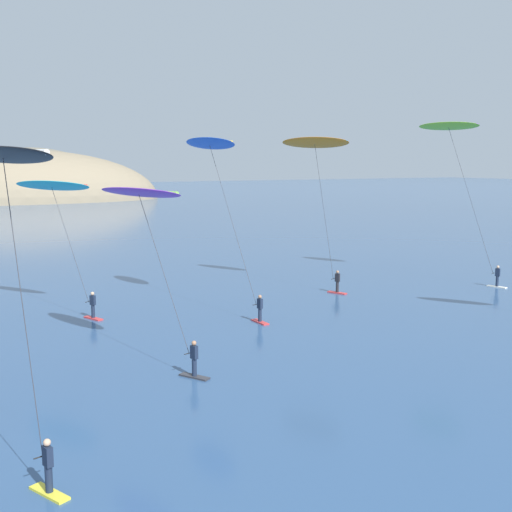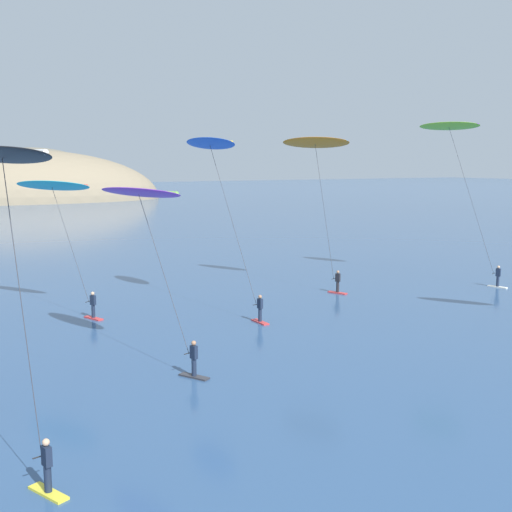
# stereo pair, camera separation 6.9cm
# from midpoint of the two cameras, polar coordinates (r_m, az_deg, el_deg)

# --- Properties ---
(kitesurfer_cyan) EXTENTS (4.42, 6.44, 8.59)m
(kitesurfer_cyan) POSITION_cam_midpoint_polar(r_m,az_deg,el_deg) (42.20, -17.42, 5.30)
(kitesurfer_cyan) COLOR red
(kitesurfer_cyan) RESTS_ON ground
(kitesurfer_blue) EXTENTS (2.36, 8.40, 11.28)m
(kitesurfer_blue) POSITION_cam_midpoint_polar(r_m,az_deg,el_deg) (41.62, -3.76, 8.92)
(kitesurfer_blue) COLOR red
(kitesurfer_blue) RESTS_ON ground
(kitesurfer_orange) EXTENTS (3.76, 5.79, 11.54)m
(kitesurfer_orange) POSITION_cam_midpoint_polar(r_m,az_deg,el_deg) (48.06, 5.45, 9.20)
(kitesurfer_orange) COLOR red
(kitesurfer_orange) RESTS_ON ground
(kitesurfer_lime) EXTENTS (3.76, 7.44, 12.85)m
(kitesurfer_lime) POSITION_cam_midpoint_polar(r_m,az_deg,el_deg) (53.81, 17.12, 10.03)
(kitesurfer_lime) COLOR silver
(kitesurfer_lime) RESTS_ON ground
(kitesurfer_purple) EXTENTS (3.16, 7.49, 8.54)m
(kitesurfer_purple) POSITION_cam_midpoint_polar(r_m,az_deg,el_deg) (30.82, -9.98, 4.53)
(kitesurfer_purple) COLOR #2D2D33
(kitesurfer_purple) RESTS_ON ground
(kitesurfer_black) EXTENTS (2.60, 6.35, 10.17)m
(kitesurfer_black) POSITION_cam_midpoint_polar(r_m,az_deg,el_deg) (20.34, -21.29, 6.38)
(kitesurfer_black) COLOR yellow
(kitesurfer_black) RESTS_ON ground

